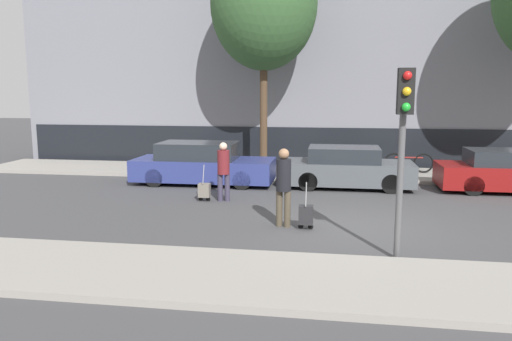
{
  "coord_description": "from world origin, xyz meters",
  "views": [
    {
      "loc": [
        -0.45,
        -11.5,
        3.13
      ],
      "look_at": [
        -2.54,
        1.8,
        0.95
      ],
      "focal_mm": 35.0,
      "sensor_mm": 36.0,
      "label": 1
    }
  ],
  "objects_px": {
    "pedestrian_left": "(223,168)",
    "traffic_light": "(404,125)",
    "trolley_right": "(306,215)",
    "parked_bicycle": "(409,163)",
    "parked_car_0": "(202,164)",
    "pedestrian_right": "(284,182)",
    "trolley_left": "(204,190)",
    "parked_car_1": "(347,168)",
    "bare_tree_near_crossing": "(264,5)"
  },
  "relations": [
    {
      "from": "pedestrian_right",
      "to": "trolley_right",
      "type": "relative_size",
      "value": 1.67
    },
    {
      "from": "pedestrian_right",
      "to": "parked_bicycle",
      "type": "height_order",
      "value": "pedestrian_right"
    },
    {
      "from": "pedestrian_right",
      "to": "pedestrian_left",
      "type": "bearing_deg",
      "value": -35.56
    },
    {
      "from": "parked_bicycle",
      "to": "bare_tree_near_crossing",
      "type": "height_order",
      "value": "bare_tree_near_crossing"
    },
    {
      "from": "pedestrian_left",
      "to": "pedestrian_right",
      "type": "height_order",
      "value": "pedestrian_right"
    },
    {
      "from": "pedestrian_left",
      "to": "pedestrian_right",
      "type": "xyz_separation_m",
      "value": [
        1.95,
        -2.41,
        0.09
      ]
    },
    {
      "from": "parked_car_1",
      "to": "traffic_light",
      "type": "bearing_deg",
      "value": -83.87
    },
    {
      "from": "trolley_right",
      "to": "traffic_light",
      "type": "xyz_separation_m",
      "value": [
        1.8,
        -1.88,
        2.18
      ]
    },
    {
      "from": "parked_car_1",
      "to": "trolley_left",
      "type": "bearing_deg",
      "value": -146.3
    },
    {
      "from": "parked_car_1",
      "to": "pedestrian_left",
      "type": "distance_m",
      "value": 4.39
    },
    {
      "from": "pedestrian_right",
      "to": "bare_tree_near_crossing",
      "type": "bearing_deg",
      "value": -62.89
    },
    {
      "from": "parked_bicycle",
      "to": "pedestrian_right",
      "type": "bearing_deg",
      "value": -116.81
    },
    {
      "from": "pedestrian_right",
      "to": "trolley_left",
      "type": "bearing_deg",
      "value": -27.31
    },
    {
      "from": "traffic_light",
      "to": "bare_tree_near_crossing",
      "type": "distance_m",
      "value": 10.81
    },
    {
      "from": "parked_car_0",
      "to": "parked_bicycle",
      "type": "bearing_deg",
      "value": 20.73
    },
    {
      "from": "pedestrian_right",
      "to": "bare_tree_near_crossing",
      "type": "distance_m",
      "value": 9.12
    },
    {
      "from": "traffic_light",
      "to": "trolley_left",
      "type": "bearing_deg",
      "value": 137.99
    },
    {
      "from": "parked_car_1",
      "to": "parked_bicycle",
      "type": "relative_size",
      "value": 2.3
    },
    {
      "from": "pedestrian_left",
      "to": "parked_bicycle",
      "type": "xyz_separation_m",
      "value": [
        5.8,
        5.21,
        -0.46
      ]
    },
    {
      "from": "parked_car_0",
      "to": "traffic_light",
      "type": "height_order",
      "value": "traffic_light"
    },
    {
      "from": "pedestrian_left",
      "to": "trolley_left",
      "type": "distance_m",
      "value": 0.84
    },
    {
      "from": "parked_car_1",
      "to": "bare_tree_near_crossing",
      "type": "xyz_separation_m",
      "value": [
        -3.08,
        2.37,
        5.55
      ]
    },
    {
      "from": "traffic_light",
      "to": "parked_bicycle",
      "type": "distance_m",
      "value": 9.98
    },
    {
      "from": "parked_car_0",
      "to": "parked_bicycle",
      "type": "distance_m",
      "value": 7.59
    },
    {
      "from": "trolley_left",
      "to": "bare_tree_near_crossing",
      "type": "distance_m",
      "value": 7.82
    },
    {
      "from": "trolley_right",
      "to": "parked_bicycle",
      "type": "xyz_separation_m",
      "value": [
        3.32,
        7.77,
        0.16
      ]
    },
    {
      "from": "parked_car_0",
      "to": "parked_car_1",
      "type": "bearing_deg",
      "value": 0.86
    },
    {
      "from": "trolley_left",
      "to": "bare_tree_near_crossing",
      "type": "relative_size",
      "value": 0.12
    },
    {
      "from": "traffic_light",
      "to": "trolley_right",
      "type": "bearing_deg",
      "value": 133.68
    },
    {
      "from": "trolley_left",
      "to": "parked_car_1",
      "type": "bearing_deg",
      "value": 33.7
    },
    {
      "from": "pedestrian_left",
      "to": "trolley_left",
      "type": "relative_size",
      "value": 1.6
    },
    {
      "from": "pedestrian_left",
      "to": "pedestrian_right",
      "type": "bearing_deg",
      "value": -62.13
    },
    {
      "from": "pedestrian_left",
      "to": "trolley_left",
      "type": "bearing_deg",
      "value": -179.93
    },
    {
      "from": "parked_car_1",
      "to": "trolley_right",
      "type": "distance_m",
      "value": 5.27
    },
    {
      "from": "parked_car_1",
      "to": "parked_bicycle",
      "type": "bearing_deg",
      "value": 48.86
    },
    {
      "from": "parked_car_0",
      "to": "pedestrian_right",
      "type": "relative_size",
      "value": 2.57
    },
    {
      "from": "pedestrian_left",
      "to": "traffic_light",
      "type": "height_order",
      "value": "traffic_light"
    },
    {
      "from": "trolley_right",
      "to": "parked_car_0",
      "type": "bearing_deg",
      "value": 126.54
    },
    {
      "from": "pedestrian_left",
      "to": "traffic_light",
      "type": "distance_m",
      "value": 6.36
    },
    {
      "from": "parked_car_0",
      "to": "trolley_left",
      "type": "distance_m",
      "value": 2.76
    },
    {
      "from": "pedestrian_left",
      "to": "parked_car_0",
      "type": "bearing_deg",
      "value": 106.06
    },
    {
      "from": "pedestrian_left",
      "to": "bare_tree_near_crossing",
      "type": "distance_m",
      "value": 7.23
    },
    {
      "from": "pedestrian_right",
      "to": "traffic_light",
      "type": "distance_m",
      "value": 3.42
    },
    {
      "from": "parked_bicycle",
      "to": "trolley_right",
      "type": "bearing_deg",
      "value": -113.15
    },
    {
      "from": "parked_car_0",
      "to": "parked_bicycle",
      "type": "relative_size",
      "value": 2.64
    },
    {
      "from": "parked_bicycle",
      "to": "bare_tree_near_crossing",
      "type": "bearing_deg",
      "value": -177.39
    },
    {
      "from": "parked_bicycle",
      "to": "bare_tree_near_crossing",
      "type": "xyz_separation_m",
      "value": [
        -5.37,
        -0.24,
        5.69
      ]
    },
    {
      "from": "traffic_light",
      "to": "parked_bicycle",
      "type": "bearing_deg",
      "value": 81.03
    },
    {
      "from": "parked_car_1",
      "to": "trolley_right",
      "type": "height_order",
      "value": "parked_car_1"
    },
    {
      "from": "parked_car_0",
      "to": "traffic_light",
      "type": "bearing_deg",
      "value": -51.38
    }
  ]
}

